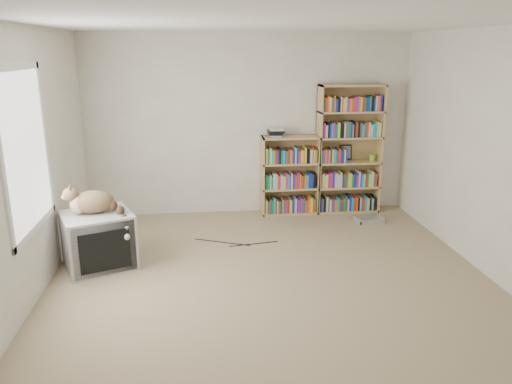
{
  "coord_description": "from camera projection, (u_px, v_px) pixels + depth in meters",
  "views": [
    {
      "loc": [
        -0.67,
        -4.41,
        2.28
      ],
      "look_at": [
        -0.07,
        1.0,
        0.71
      ],
      "focal_mm": 35.0,
      "sensor_mm": 36.0,
      "label": 1
    }
  ],
  "objects": [
    {
      "name": "floor",
      "position": [
        274.0,
        289.0,
        4.91
      ],
      "size": [
        4.5,
        5.0,
        0.01
      ],
      "primitive_type": "cube",
      "color": "tan",
      "rests_on": "ground"
    },
    {
      "name": "wall_back",
      "position": [
        249.0,
        125.0,
        6.96
      ],
      "size": [
        4.5,
        0.02,
        2.5
      ],
      "primitive_type": "cube",
      "color": "white",
      "rests_on": "floor"
    },
    {
      "name": "wall_front",
      "position": [
        360.0,
        294.0,
        2.18
      ],
      "size": [
        4.5,
        0.02,
        2.5
      ],
      "primitive_type": "cube",
      "color": "white",
      "rests_on": "floor"
    },
    {
      "name": "wall_left",
      "position": [
        19.0,
        172.0,
        4.33
      ],
      "size": [
        0.02,
        5.0,
        2.5
      ],
      "primitive_type": "cube",
      "color": "white",
      "rests_on": "floor"
    },
    {
      "name": "wall_right",
      "position": [
        506.0,
        160.0,
        4.81
      ],
      "size": [
        0.02,
        5.0,
        2.5
      ],
      "primitive_type": "cube",
      "color": "white",
      "rests_on": "floor"
    },
    {
      "name": "ceiling",
      "position": [
        277.0,
        22.0,
        4.22
      ],
      "size": [
        4.5,
        5.0,
        0.02
      ],
      "primitive_type": "cube",
      "color": "white",
      "rests_on": "wall_back"
    },
    {
      "name": "window",
      "position": [
        26.0,
        151.0,
        4.48
      ],
      "size": [
        0.02,
        1.22,
        1.52
      ],
      "primitive_type": "cube",
      "color": "white",
      "rests_on": "wall_left"
    },
    {
      "name": "crt_tv",
      "position": [
        98.0,
        240.0,
        5.36
      ],
      "size": [
        0.88,
        0.84,
        0.6
      ],
      "rotation": [
        0.0,
        0.0,
        0.39
      ],
      "color": "#AAAAAC",
      "rests_on": "floor"
    },
    {
      "name": "cat",
      "position": [
        97.0,
        205.0,
        5.25
      ],
      "size": [
        0.71,
        0.47,
        0.53
      ],
      "rotation": [
        0.0,
        0.0,
        0.22
      ],
      "color": "#362716",
      "rests_on": "crt_tv"
    },
    {
      "name": "bookcase_tall",
      "position": [
        348.0,
        153.0,
        7.08
      ],
      "size": [
        0.91,
        0.3,
        1.81
      ],
      "color": "tan",
      "rests_on": "floor"
    },
    {
      "name": "bookcase_short",
      "position": [
        290.0,
        178.0,
        7.09
      ],
      "size": [
        0.81,
        0.3,
        1.11
      ],
      "color": "tan",
      "rests_on": "floor"
    },
    {
      "name": "book_stack",
      "position": [
        276.0,
        132.0,
        6.9
      ],
      "size": [
        0.21,
        0.27,
        0.12
      ],
      "primitive_type": "cube",
      "color": "red",
      "rests_on": "bookcase_short"
    },
    {
      "name": "green_mug",
      "position": [
        372.0,
        157.0,
        7.12
      ],
      "size": [
        0.08,
        0.08,
        0.09
      ],
      "primitive_type": "cylinder",
      "color": "#86BC35",
      "rests_on": "bookcase_tall"
    },
    {
      "name": "framed_print",
      "position": [
        346.0,
        152.0,
        7.16
      ],
      "size": [
        0.17,
        0.05,
        0.22
      ],
      "primitive_type": "cube",
      "rotation": [
        -0.17,
        0.0,
        0.0
      ],
      "color": "black",
      "rests_on": "bookcase_tall"
    },
    {
      "name": "dvd_player",
      "position": [
        369.0,
        219.0,
        6.8
      ],
      "size": [
        0.39,
        0.31,
        0.08
      ],
      "primitive_type": "cube",
      "rotation": [
        0.0,
        0.0,
        0.18
      ],
      "color": "silver",
      "rests_on": "floor"
    },
    {
      "name": "wall_outlet",
      "position": [
        64.0,
        229.0,
        5.63
      ],
      "size": [
        0.01,
        0.08,
        0.13
      ],
      "primitive_type": "cube",
      "color": "silver",
      "rests_on": "wall_left"
    },
    {
      "name": "floor_cables",
      "position": [
        256.0,
        240.0,
        6.16
      ],
      "size": [
        1.2,
        0.7,
        0.01
      ],
      "primitive_type": null,
      "color": "black",
      "rests_on": "floor"
    }
  ]
}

